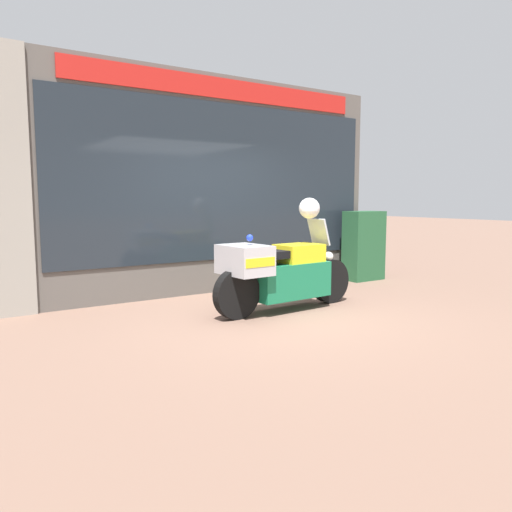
{
  "coord_description": "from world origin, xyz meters",
  "views": [
    {
      "loc": [
        -3.85,
        -5.34,
        1.55
      ],
      "look_at": [
        0.11,
        0.58,
        0.72
      ],
      "focal_mm": 35.0,
      "sensor_mm": 36.0,
      "label": 1
    }
  ],
  "objects": [
    {
      "name": "window_display",
      "position": [
        0.3,
        2.03,
        0.46
      ],
      "size": [
        5.56,
        0.3,
        1.91
      ],
      "color": "slate",
      "rests_on": "ground"
    },
    {
      "name": "ground_plane",
      "position": [
        0.0,
        0.0,
        0.0
      ],
      "size": [
        60.0,
        60.0,
        0.0
      ],
      "primitive_type": "plane",
      "color": "#7A5B4C"
    },
    {
      "name": "utility_cabinet",
      "position": [
        3.09,
        1.35,
        0.65
      ],
      "size": [
        0.75,
        0.43,
        1.31
      ],
      "primitive_type": "cube",
      "color": "#235633",
      "rests_on": "ground"
    },
    {
      "name": "white_helmet",
      "position": [
        0.7,
        0.11,
        1.41
      ],
      "size": [
        0.29,
        0.29,
        0.29
      ],
      "primitive_type": "sphere",
      "color": "white",
      "rests_on": "paramedic_motorcycle"
    },
    {
      "name": "shop_building",
      "position": [
        -0.37,
        2.0,
        1.77
      ],
      "size": [
        6.76,
        0.55,
        3.52
      ],
      "color": "#56514C",
      "rests_on": "ground"
    },
    {
      "name": "paramedic_motorcycle",
      "position": [
        0.16,
        0.08,
        0.55
      ],
      "size": [
        2.34,
        0.71,
        1.26
      ],
      "rotation": [
        0.0,
        0.0,
        0.05
      ],
      "color": "black",
      "rests_on": "ground"
    }
  ]
}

